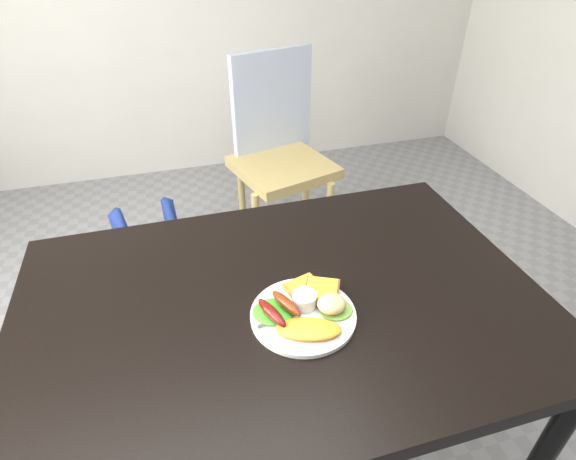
% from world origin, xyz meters
% --- Properties ---
extents(dining_table, '(1.20, 0.80, 0.04)m').
position_xyz_m(dining_table, '(0.00, 0.00, 0.73)').
color(dining_table, black).
rests_on(dining_table, ground).
extents(dining_chair, '(0.53, 0.53, 0.05)m').
position_xyz_m(dining_chair, '(0.33, 1.20, 0.45)').
color(dining_chair, tan).
rests_on(dining_chair, ground).
extents(person, '(0.59, 0.48, 1.43)m').
position_xyz_m(person, '(-0.19, 0.68, 0.72)').
color(person, navy).
rests_on(person, ground).
extents(plate, '(0.23, 0.23, 0.01)m').
position_xyz_m(plate, '(0.03, -0.07, 0.76)').
color(plate, white).
rests_on(plate, dining_table).
extents(lettuce_left, '(0.11, 0.11, 0.01)m').
position_xyz_m(lettuce_left, '(-0.03, -0.05, 0.77)').
color(lettuce_left, '#2C991A').
rests_on(lettuce_left, plate).
extents(lettuce_right, '(0.08, 0.07, 0.01)m').
position_xyz_m(lettuce_right, '(0.10, -0.08, 0.77)').
color(lettuce_right, '#5A9637').
rests_on(lettuce_right, plate).
extents(omelette, '(0.15, 0.10, 0.02)m').
position_xyz_m(omelette, '(0.02, -0.13, 0.77)').
color(omelette, gold).
rests_on(omelette, plate).
extents(sausage_a, '(0.06, 0.10, 0.02)m').
position_xyz_m(sausage_a, '(-0.04, -0.07, 0.78)').
color(sausage_a, '#601911').
rests_on(sausage_a, lettuce_left).
extents(sausage_b, '(0.06, 0.10, 0.02)m').
position_xyz_m(sausage_b, '(-0.00, -0.05, 0.78)').
color(sausage_b, '#662C13').
rests_on(sausage_b, lettuce_left).
extents(ramekin, '(0.05, 0.05, 0.03)m').
position_xyz_m(ramekin, '(0.04, -0.05, 0.78)').
color(ramekin, white).
rests_on(ramekin, plate).
extents(toast_a, '(0.10, 0.10, 0.01)m').
position_xyz_m(toast_a, '(0.05, -0.01, 0.77)').
color(toast_a, olive).
rests_on(toast_a, plate).
extents(toast_b, '(0.10, 0.10, 0.01)m').
position_xyz_m(toast_b, '(0.08, -0.03, 0.78)').
color(toast_b, brown).
rests_on(toast_b, toast_a).
extents(potato_salad, '(0.07, 0.06, 0.03)m').
position_xyz_m(potato_salad, '(0.09, -0.08, 0.79)').
color(potato_salad, beige).
rests_on(potato_salad, lettuce_right).
extents(fork, '(0.14, 0.04, 0.00)m').
position_xyz_m(fork, '(-0.01, -0.07, 0.76)').
color(fork, '#ADAFB7').
rests_on(fork, plate).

